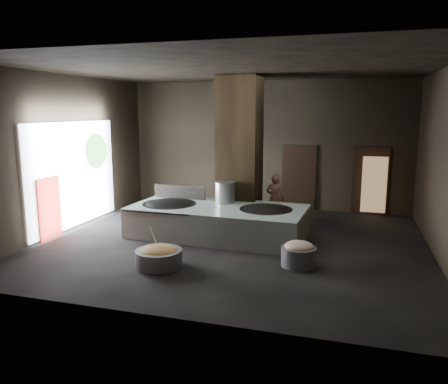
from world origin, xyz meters
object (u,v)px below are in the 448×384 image
(cook, at_px, (275,199))
(wok_right, at_px, (266,212))
(veg_basin, at_px, (159,258))
(hearth_platform, at_px, (218,221))
(stock_pot, at_px, (225,193))
(meat_basin, at_px, (299,256))
(wok_left, at_px, (169,207))

(cook, bearing_deg, wok_right, 95.70)
(veg_basin, bearing_deg, hearth_platform, 78.85)
(stock_pot, xyz_separation_m, veg_basin, (-0.59, -3.31, -0.94))
(wok_right, bearing_deg, cook, 91.89)
(cook, bearing_deg, stock_pot, 48.95)
(wok_right, relative_size, veg_basin, 1.35)
(hearth_platform, relative_size, veg_basin, 4.59)
(stock_pot, bearing_deg, wok_right, -21.04)
(stock_pot, relative_size, veg_basin, 0.60)
(meat_basin, bearing_deg, cook, 108.15)
(veg_basin, distance_m, meat_basin, 3.17)
(hearth_platform, bearing_deg, wok_left, -175.10)
(wok_right, xyz_separation_m, veg_basin, (-1.89, -2.81, -0.56))
(hearth_platform, xyz_separation_m, veg_basin, (-0.54, -2.76, -0.23))
(wok_left, relative_size, cook, 0.98)
(veg_basin, bearing_deg, wok_right, 56.02)
(meat_basin, bearing_deg, wok_left, 155.77)
(stock_pot, height_order, veg_basin, stock_pot)
(wok_right, xyz_separation_m, cook, (-0.06, 1.75, 0.02))
(wok_right, height_order, meat_basin, wok_right)
(hearth_platform, distance_m, wok_left, 1.49)
(wok_left, height_order, wok_right, wok_left)
(cook, height_order, veg_basin, cook)
(hearth_platform, height_order, veg_basin, hearth_platform)
(veg_basin, bearing_deg, cook, 68.06)
(wok_right, xyz_separation_m, meat_basin, (1.13, -1.87, -0.53))
(cook, bearing_deg, hearth_platform, 58.11)
(wok_left, bearing_deg, stock_pot, 21.80)
(hearth_platform, height_order, wok_right, wok_right)
(cook, xyz_separation_m, veg_basin, (-1.84, -4.56, -0.58))
(hearth_platform, distance_m, meat_basin, 3.08)
(wok_left, bearing_deg, meat_basin, -24.23)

